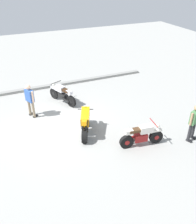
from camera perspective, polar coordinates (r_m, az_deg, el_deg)
name	(u,v)px	position (r m, az deg, el deg)	size (l,w,h in m)	color
ground_plane	(61,126)	(11.98, -8.60, -3.24)	(40.00, 40.00, 0.00)	#9E9E99
curb_edge	(41,87)	(15.91, -13.10, 5.57)	(14.00, 0.30, 0.15)	gray
motorcycle_orange_sportbike	(85,122)	(11.09, -2.96, -2.25)	(1.02, 1.86, 1.14)	black
motorcycle_cream_vintage	(142,136)	(10.54, 10.03, -5.39)	(1.95, 0.72, 1.07)	black
motorcycle_silver_cruiser	(62,94)	(13.80, -8.25, 4.13)	(1.01, 1.95, 1.09)	black
person_in_blue_shirt	(30,99)	(12.58, -15.47, 2.99)	(0.47, 0.64, 1.74)	gray
person_in_green_shirt	(194,121)	(11.19, 21.30, -1.86)	(0.65, 0.44, 1.71)	#262628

